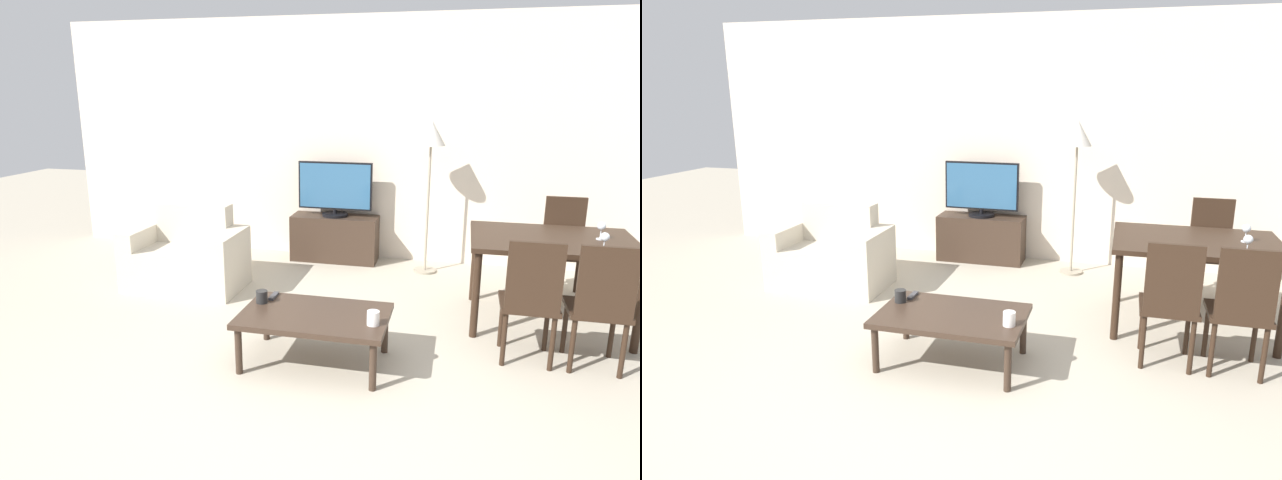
{
  "view_description": "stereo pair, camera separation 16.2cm",
  "coord_description": "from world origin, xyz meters",
  "views": [
    {
      "loc": [
        0.9,
        -2.9,
        1.94
      ],
      "look_at": [
        -0.27,
        1.75,
        0.65
      ],
      "focal_mm": 32.0,
      "sensor_mm": 36.0,
      "label": 1
    },
    {
      "loc": [
        1.05,
        -2.86,
        1.94
      ],
      "look_at": [
        -0.27,
        1.75,
        0.65
      ],
      "focal_mm": 32.0,
      "sensor_mm": 36.0,
      "label": 2
    }
  ],
  "objects": [
    {
      "name": "dining_chair_near_right",
      "position": [
        1.87,
        1.12,
        0.51
      ],
      "size": [
        0.4,
        0.4,
        0.93
      ],
      "color": "black",
      "rests_on": "ground_plane"
    },
    {
      "name": "ground_plane",
      "position": [
        0.0,
        0.0,
        0.0
      ],
      "size": [
        18.0,
        18.0,
        0.0
      ],
      "primitive_type": "plane",
      "color": "#B2A893"
    },
    {
      "name": "cup_colored_far",
      "position": [
        0.37,
        0.66,
        0.43
      ],
      "size": [
        0.08,
        0.08,
        0.1
      ],
      "color": "white",
      "rests_on": "coffee_table"
    },
    {
      "name": "dining_table",
      "position": [
        1.64,
        1.92,
        0.67
      ],
      "size": [
        1.3,
        0.97,
        0.75
      ],
      "color": "black",
      "rests_on": "ground_plane"
    },
    {
      "name": "floor_lamp",
      "position": [
        0.56,
        3.09,
        1.38
      ],
      "size": [
        0.29,
        0.29,
        1.62
      ],
      "color": "gray",
      "rests_on": "ground_plane"
    },
    {
      "name": "coffee_table",
      "position": [
        -0.06,
        0.76,
        0.34
      ],
      "size": [
        1.05,
        0.69,
        0.38
      ],
      "color": "#38281E",
      "rests_on": "ground_plane"
    },
    {
      "name": "wall_back",
      "position": [
        0.0,
        3.53,
        1.35
      ],
      "size": [
        7.68,
        0.06,
        2.7
      ],
      "color": "beige",
      "rests_on": "ground_plane"
    },
    {
      "name": "dining_chair_near",
      "position": [
        1.42,
        1.12,
        0.51
      ],
      "size": [
        0.4,
        0.4,
        0.93
      ],
      "color": "black",
      "rests_on": "ground_plane"
    },
    {
      "name": "wine_glass_center",
      "position": [
        1.95,
        1.59,
        0.85
      ],
      "size": [
        0.07,
        0.07,
        0.15
      ],
      "color": "silver",
      "rests_on": "dining_table"
    },
    {
      "name": "tv",
      "position": [
        -0.48,
        3.27,
        0.83
      ],
      "size": [
        0.84,
        0.29,
        0.61
      ],
      "color": "black",
      "rests_on": "tv_stand"
    },
    {
      "name": "cup_white_near",
      "position": [
        -0.5,
        0.86,
        0.43
      ],
      "size": [
        0.09,
        0.09,
        0.09
      ],
      "color": "black",
      "rests_on": "coffee_table"
    },
    {
      "name": "wine_glass_left",
      "position": [
        2.01,
        1.96,
        0.85
      ],
      "size": [
        0.07,
        0.07,
        0.15
      ],
      "color": "silver",
      "rests_on": "dining_table"
    },
    {
      "name": "remote_primary",
      "position": [
        -0.45,
        0.99,
        0.39
      ],
      "size": [
        0.04,
        0.15,
        0.02
      ],
      "color": "#38383D",
      "rests_on": "coffee_table"
    },
    {
      "name": "dining_chair_far",
      "position": [
        1.87,
        2.72,
        0.51
      ],
      "size": [
        0.4,
        0.4,
        0.93
      ],
      "color": "black",
      "rests_on": "ground_plane"
    },
    {
      "name": "tv_stand",
      "position": [
        -0.48,
        3.27,
        0.26
      ],
      "size": [
        0.98,
        0.36,
        0.52
      ],
      "color": "#38281E",
      "rests_on": "ground_plane"
    },
    {
      "name": "armchair",
      "position": [
        -1.7,
        2.03,
        0.3
      ],
      "size": [
        1.12,
        0.68,
        0.81
      ],
      "color": "beige",
      "rests_on": "ground_plane"
    }
  ]
}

